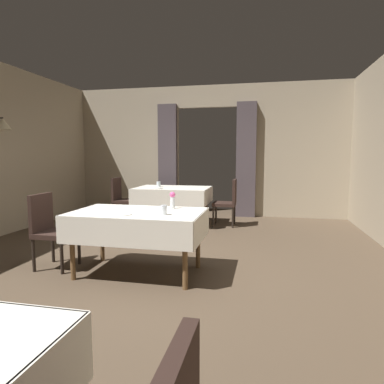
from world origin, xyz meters
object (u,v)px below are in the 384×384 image
object	(u,v)px
dining_table_mid	(138,220)
plate_far_b	(158,188)
chair_far_right	(228,200)
glass_mid_c	(164,210)
plate_mid_b	(122,214)
dining_table_far	(173,192)
flower_vase_mid	(173,200)
glass_far_a	(159,184)
chair_far_left	(122,197)
chair_mid_left	(50,227)

from	to	relation	value
dining_table_mid	plate_far_b	world-z (taller)	plate_far_b
dining_table_mid	chair_far_right	bearing A→B (deg)	75.44
glass_mid_c	dining_table_mid	bearing A→B (deg)	156.51
plate_mid_b	dining_table_far	bearing A→B (deg)	95.18
chair_far_right	flower_vase_mid	world-z (taller)	flower_vase_mid
glass_far_a	plate_far_b	world-z (taller)	glass_far_a
glass_far_a	chair_far_left	bearing A→B (deg)	-177.71
dining_table_far	glass_far_a	bearing A→B (deg)	168.36
plate_mid_b	flower_vase_mid	bearing A→B (deg)	51.65
chair_far_left	plate_far_b	size ratio (longest dim) A/B	5.13
chair_mid_left	plate_far_b	xyz separation A→B (m)	(0.56, 2.63, 0.24)
flower_vase_mid	plate_far_b	xyz separation A→B (m)	(-0.94, 2.32, -0.11)
plate_far_b	dining_table_far	bearing A→B (deg)	50.76
dining_table_mid	chair_mid_left	bearing A→B (deg)	-178.78
chair_far_left	glass_mid_c	world-z (taller)	chair_far_left
chair_mid_left	chair_far_right	bearing A→B (deg)	57.06
chair_far_left	plate_mid_b	bearing A→B (deg)	-65.90
dining_table_far	flower_vase_mid	distance (m)	2.70
chair_mid_left	chair_far_left	distance (m)	2.96
chair_far_right	plate_mid_b	bearing A→B (deg)	-104.94
chair_mid_left	chair_far_left	size ratio (longest dim) A/B	1.00
dining_table_mid	dining_table_far	bearing A→B (deg)	97.36
flower_vase_mid	plate_mid_b	bearing A→B (deg)	-128.35
dining_table_mid	plate_far_b	size ratio (longest dim) A/B	8.49
dining_table_far	chair_far_right	size ratio (longest dim) A/B	1.61
flower_vase_mid	plate_far_b	size ratio (longest dim) A/B	1.14
chair_far_right	glass_mid_c	distance (m)	3.13
flower_vase_mid	glass_far_a	distance (m)	2.85
chair_mid_left	dining_table_far	bearing A→B (deg)	74.95
dining_table_far	glass_mid_c	distance (m)	3.14
glass_mid_c	plate_far_b	world-z (taller)	glass_mid_c
chair_mid_left	chair_far_right	world-z (taller)	same
chair_mid_left	chair_far_right	distance (m)	3.52
dining_table_far	chair_far_right	xyz separation A→B (m)	(1.13, 0.05, -0.14)
glass_mid_c	glass_far_a	bearing A→B (deg)	108.84
chair_far_left	plate_mid_b	world-z (taller)	chair_far_left
dining_table_far	plate_mid_b	size ratio (longest dim) A/B	7.05
dining_table_far	glass_mid_c	xyz separation A→B (m)	(0.74, -3.04, 0.15)
glass_far_a	plate_far_b	distance (m)	0.36
glass_far_a	flower_vase_mid	bearing A→B (deg)	-68.71
dining_table_far	plate_mid_b	distance (m)	3.15
glass_mid_c	chair_far_right	bearing A→B (deg)	82.74
chair_far_right	chair_far_left	world-z (taller)	same
dining_table_mid	chair_far_right	world-z (taller)	chair_far_right
chair_far_right	chair_far_left	xyz separation A→B (m)	(-2.27, -0.01, 0.00)
dining_table_far	chair_far_left	world-z (taller)	chair_far_left
chair_far_left	plate_mid_b	distance (m)	3.48
chair_far_left	glass_mid_c	xyz separation A→B (m)	(1.87, -3.08, 0.29)
plate_mid_b	dining_table_mid	bearing A→B (deg)	70.76
dining_table_far	plate_far_b	distance (m)	0.37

